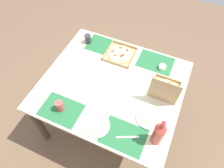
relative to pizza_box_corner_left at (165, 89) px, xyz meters
name	(u,v)px	position (x,y,z in m)	size (l,w,h in m)	color
ground_plane	(112,118)	(0.48, 0.11, -0.78)	(6.00, 6.00, 0.00)	brown
dining_table	(112,90)	(0.48, 0.11, -0.14)	(1.32, 1.17, 0.74)	#3F3328
placemat_near_left	(155,62)	(0.18, -0.32, -0.04)	(0.36, 0.26, 0.00)	#236638
placemat_near_right	(103,46)	(0.78, -0.32, -0.04)	(0.36, 0.26, 0.00)	#236638
placemat_far_left	(124,136)	(0.18, 0.55, -0.04)	(0.36, 0.26, 0.00)	#236638
placemat_far_right	(61,110)	(0.78, 0.55, -0.04)	(0.36, 0.26, 0.00)	#236638
pizza_box_corner_left	(165,89)	(0.00, 0.00, 0.00)	(0.26, 0.27, 0.29)	tan
pizza_box_center	(120,54)	(0.55, -0.27, -0.03)	(0.30, 0.30, 0.04)	tan
plate_far_right	(97,126)	(0.42, 0.56, -0.04)	(0.22, 0.22, 0.03)	white
plate_far_left	(149,117)	(0.04, 0.31, -0.04)	(0.23, 0.23, 0.03)	white
soda_bottle	(159,134)	(-0.07, 0.47, 0.09)	(0.09, 0.09, 0.32)	#B2382D
cup_clear_left	(60,106)	(0.78, 0.54, 0.01)	(0.07, 0.07, 0.11)	#BF4742
cup_red	(88,39)	(0.95, -0.30, 0.01)	(0.07, 0.07, 0.10)	#333338
condiment_bowl	(162,67)	(0.10, -0.27, -0.02)	(0.07, 0.07, 0.04)	white
fork_by_near_right	(67,86)	(0.86, 0.31, -0.04)	(0.19, 0.02, 0.01)	#B7B7BC
knife_by_far_left	(107,79)	(0.54, 0.08, -0.04)	(0.21, 0.02, 0.01)	#B7B7BC
fork_by_far_right	(128,137)	(0.15, 0.54, -0.04)	(0.19, 0.02, 0.01)	#B7B7BC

